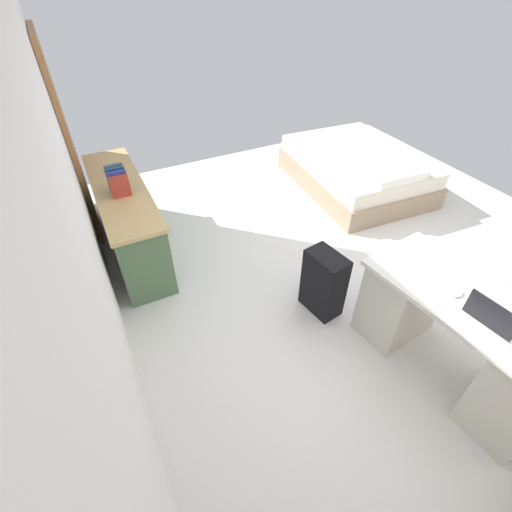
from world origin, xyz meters
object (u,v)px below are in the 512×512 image
at_px(desk, 456,336).
at_px(suitcase_black, 324,283).
at_px(figurine_small, 111,168).
at_px(bed, 356,170).
at_px(laptop, 493,317).
at_px(credenza, 128,219).
at_px(computer_mouse, 457,293).

xyz_separation_m(desk, suitcase_black, (0.96, 0.49, -0.09)).
bearing_deg(figurine_small, bed, -95.92).
bearing_deg(laptop, figurine_small, 29.53).
bearing_deg(credenza, laptop, -147.62).
height_order(desk, computer_mouse, computer_mouse).
bearing_deg(computer_mouse, figurine_small, 25.53).
bearing_deg(desk, credenza, 35.02).
distance_m(desk, bed, 2.89).
bearing_deg(suitcase_black, bed, -54.50).
xyz_separation_m(bed, suitcase_black, (-1.66, 1.70, 0.07)).
bearing_deg(laptop, computer_mouse, -2.61).
bearing_deg(computer_mouse, desk, -156.33).
relative_size(bed, figurine_small, 18.18).
bearing_deg(laptop, suitcase_black, 20.56).
bearing_deg(suitcase_black, credenza, 30.13).
bearing_deg(computer_mouse, laptop, 170.98).
xyz_separation_m(credenza, computer_mouse, (-2.50, -1.76, 0.39)).
distance_m(desk, computer_mouse, 0.40).
relative_size(bed, suitcase_black, 3.23).
bearing_deg(bed, credenza, 90.35).
relative_size(desk, computer_mouse, 15.05).
xyz_separation_m(desk, laptop, (-0.16, 0.07, 0.41)).
relative_size(laptop, computer_mouse, 3.33).
xyz_separation_m(credenza, laptop, (-2.76, -1.75, 0.42)).
xyz_separation_m(laptop, figurine_small, (3.09, 1.75, 0.02)).
height_order(desk, laptop, laptop).
xyz_separation_m(desk, figurine_small, (2.93, 1.82, 0.43)).
bearing_deg(computer_mouse, suitcase_black, 20.39).
bearing_deg(credenza, bed, -89.65).
relative_size(suitcase_black, computer_mouse, 6.20).
bearing_deg(desk, laptop, 155.82).
xyz_separation_m(bed, laptop, (-2.78, 1.28, 0.57)).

